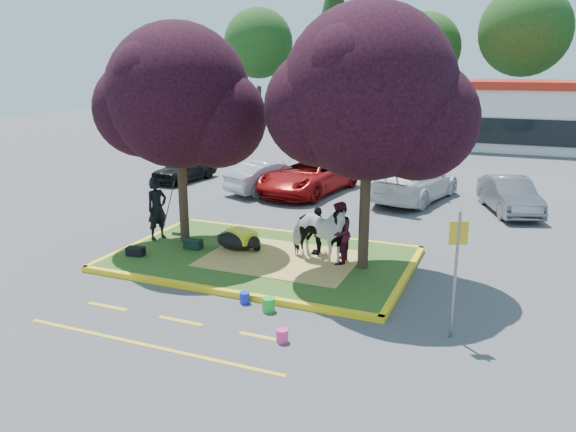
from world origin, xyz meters
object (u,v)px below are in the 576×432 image
at_px(handler, 157,209).
at_px(car_silver, 270,176).
at_px(wheelbarrow, 242,236).
at_px(sign_post, 456,261).
at_px(calf, 236,241).
at_px(bucket_blue, 245,298).
at_px(bucket_pink, 282,336).
at_px(car_black, 185,168).
at_px(cow, 318,234).
at_px(bucket_green, 268,305).

relative_size(handler, car_silver, 0.47).
xyz_separation_m(wheelbarrow, sign_post, (6.34, -3.04, 1.11)).
relative_size(sign_post, car_silver, 0.65).
bearing_deg(calf, bucket_blue, -48.59).
relative_size(wheelbarrow, sign_post, 0.57).
bearing_deg(sign_post, wheelbarrow, 131.45).
relative_size(bucket_pink, bucket_blue, 1.02).
xyz_separation_m(handler, car_black, (-4.55, 8.65, -0.48)).
height_order(cow, bucket_green, cow).
height_order(cow, wheelbarrow, cow).
height_order(calf, bucket_pink, calf).
xyz_separation_m(cow, bucket_green, (-0.08, -3.08, -0.83)).
height_order(cow, handler, handler).
xyz_separation_m(cow, bucket_blue, (-0.78, -2.88, -0.86)).
xyz_separation_m(bucket_green, bucket_pink, (0.86, -1.22, -0.03)).
relative_size(calf, handler, 0.64).
xyz_separation_m(calf, bucket_pink, (3.37, -4.48, -0.29)).
relative_size(cow, sign_post, 0.75).
distance_m(wheelbarrow, bucket_blue, 3.58).
bearing_deg(car_silver, cow, 146.11).
xyz_separation_m(cow, wheelbarrow, (-2.44, 0.26, -0.44)).
relative_size(wheelbarrow, bucket_pink, 5.71).
bearing_deg(cow, handler, 103.21).
relative_size(calf, bucket_green, 3.89).
bearing_deg(bucket_pink, car_black, 129.04).
xyz_separation_m(sign_post, car_black, (-13.79, 11.64, -1.02)).
distance_m(cow, car_black, 13.29).
bearing_deg(wheelbarrow, car_black, 155.69).
height_order(handler, wheelbarrow, handler).
distance_m(wheelbarrow, car_silver, 8.47).
xyz_separation_m(cow, car_silver, (-5.16, 8.28, -0.31)).
relative_size(calf, bucket_blue, 4.73).
height_order(sign_post, car_black, sign_post).
xyz_separation_m(cow, sign_post, (3.90, -2.78, 0.67)).
bearing_deg(car_black, wheelbarrow, -43.39).
relative_size(bucket_green, bucket_blue, 1.21).
relative_size(cow, car_black, 0.54).
relative_size(sign_post, car_black, 0.72).
xyz_separation_m(handler, wheelbarrow, (2.91, 0.05, -0.56)).
height_order(wheelbarrow, car_black, car_black).
height_order(bucket_green, bucket_pink, bucket_green).
bearing_deg(wheelbarrow, sign_post, -0.87).
height_order(bucket_pink, car_silver, car_silver).
distance_m(cow, bucket_blue, 3.10).
bearing_deg(bucket_blue, calf, 120.57).
bearing_deg(handler, calf, -70.72).
bearing_deg(car_silver, sign_post, 153.52).
bearing_deg(bucket_blue, bucket_pink, -42.36).
distance_m(wheelbarrow, car_black, 11.38).
bearing_deg(car_silver, wheelbarrow, 132.93).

